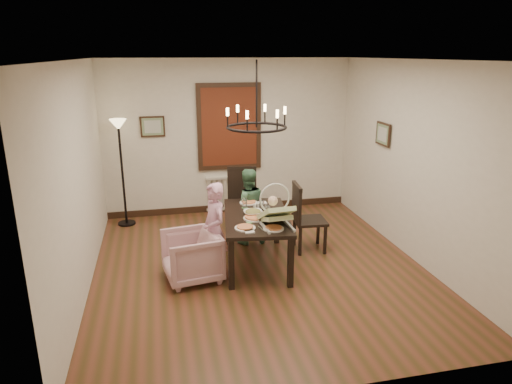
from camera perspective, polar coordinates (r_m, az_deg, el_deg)
name	(u,v)px	position (r m, az deg, el deg)	size (l,w,h in m)	color
room_shell	(254,164)	(6.34, -0.30, 3.49)	(4.51, 5.00, 2.81)	brown
dining_table	(257,221)	(6.34, 0.07, -3.66)	(1.08, 1.65, 0.73)	black
chair_far	(242,201)	(7.49, -1.74, -1.13)	(0.48, 0.48, 1.10)	black
chair_right	(310,217)	(6.88, 6.77, -3.11)	(0.46, 0.46, 1.06)	black
armchair	(192,256)	(6.09, -8.02, -7.94)	(0.70, 0.72, 0.65)	#C697A1
elderly_woman	(215,238)	(6.09, -5.19, -5.75)	(0.39, 0.26, 1.06)	#D596B5
seated_man	(247,213)	(7.10, -1.09, -2.59)	(0.48, 0.38, 1.00)	#487956
baby_bouncer	(276,212)	(5.88, 2.48, -2.47)	(0.43, 0.60, 0.39)	#C1D794
salad_bowl	(253,213)	(6.31, -0.37, -2.59)	(0.31, 0.31, 0.08)	white
pizza_platter	(255,217)	(6.18, -0.14, -3.19)	(0.31, 0.31, 0.04)	tan
drinking_glass	(267,211)	(6.30, 1.41, -2.33)	(0.07, 0.07, 0.14)	silver
window_blinds	(229,127)	(8.32, -3.36, 8.13)	(1.00, 0.03, 1.40)	#5A2612
radiator	(230,193)	(8.62, -3.24, -0.09)	(0.92, 0.12, 0.62)	silver
picture_back	(153,127)	(8.22, -12.80, 7.98)	(0.42, 0.03, 0.36)	black
picture_right	(383,134)	(7.53, 15.60, 6.99)	(0.42, 0.03, 0.36)	black
floor_lamp	(123,174)	(8.08, -16.35, 2.12)	(0.30, 0.30, 1.80)	black
chandelier	(257,127)	(6.01, 0.07, 8.10)	(0.80, 0.80, 0.04)	black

